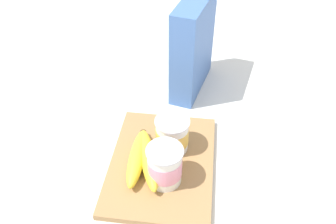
{
  "coord_description": "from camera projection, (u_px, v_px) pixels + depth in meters",
  "views": [
    {
      "loc": [
        0.48,
        0.07,
        0.59
      ],
      "look_at": [
        -0.1,
        0.0,
        0.07
      ],
      "focal_mm": 37.08,
      "sensor_mm": 36.0,
      "label": 1
    }
  ],
  "objects": [
    {
      "name": "ground_plane",
      "position": [
        162.0,
        166.0,
        0.76
      ],
      "size": [
        2.4,
        2.4,
        0.0
      ],
      "primitive_type": "plane",
      "color": "silver"
    },
    {
      "name": "cereal_box",
      "position": [
        193.0,
        46.0,
        0.89
      ],
      "size": [
        0.21,
        0.1,
        0.25
      ],
      "primitive_type": "cube",
      "rotation": [
        0.0,
        0.0,
        2.92
      ],
      "color": "#4770B7",
      "rests_on": "ground_plane"
    },
    {
      "name": "yogurt_cup_front",
      "position": [
        172.0,
        135.0,
        0.75
      ],
      "size": [
        0.07,
        0.07,
        0.08
      ],
      "color": "white",
      "rests_on": "cutting_board"
    },
    {
      "name": "banana_bunch",
      "position": [
        143.0,
        158.0,
        0.73
      ],
      "size": [
        0.17,
        0.08,
        0.04
      ],
      "color": "yellow",
      "rests_on": "cutting_board"
    },
    {
      "name": "yogurt_cup_back",
      "position": [
        165.0,
        166.0,
        0.68
      ],
      "size": [
        0.07,
        0.07,
        0.09
      ],
      "color": "white",
      "rests_on": "cutting_board"
    },
    {
      "name": "cutting_board",
      "position": [
        162.0,
        163.0,
        0.75
      ],
      "size": [
        0.3,
        0.22,
        0.02
      ],
      "primitive_type": "cube",
      "color": "#A37A4C",
      "rests_on": "ground_plane"
    }
  ]
}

